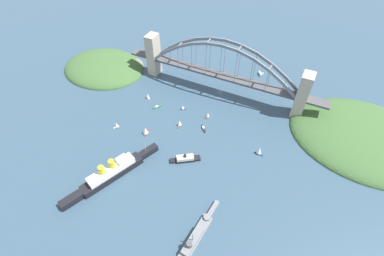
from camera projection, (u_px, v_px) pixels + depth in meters
name	position (u px, v px, depth m)	size (l,w,h in m)	color
ground_plane	(220.00, 92.00, 357.29)	(1400.00, 1400.00, 0.00)	#334C60
harbor_arch_bridge	(222.00, 73.00, 336.89)	(248.58, 17.05, 68.36)	#ADA38E
headland_west_shore	(368.00, 139.00, 301.50)	(159.05, 125.96, 28.21)	#3D6033
headland_east_shore	(106.00, 68.00, 392.93)	(113.55, 94.28, 25.33)	#3D6033
ocean_liner	(112.00, 173.00, 263.92)	(45.11, 96.99, 21.50)	black
naval_cruiser	(192.00, 243.00, 221.88)	(13.05, 83.97, 16.35)	slate
harbor_ferry_steamer	(185.00, 159.00, 280.03)	(28.10, 21.60, 7.88)	black
seaplane_taxiing_near_bridge	(261.00, 74.00, 380.88)	(8.03, 8.98, 4.87)	#B7B7B2
seaplane_second_in_formation	(238.00, 81.00, 369.05)	(9.85, 8.08, 5.09)	#B7B7B2
small_boat_0	(208.00, 115.00, 322.42)	(5.11, 6.69, 7.05)	brown
small_boat_1	(259.00, 150.00, 284.09)	(8.88, 5.95, 10.56)	#234C8C
small_boat_2	(116.00, 125.00, 310.74)	(5.40, 6.43, 7.78)	silver
small_boat_3	(148.00, 96.00, 345.57)	(6.52, 5.10, 7.93)	silver
small_boat_4	(179.00, 123.00, 312.94)	(5.23, 8.59, 7.89)	brown
small_boat_5	(145.00, 131.00, 303.78)	(7.04, 10.62, 9.55)	#B2231E
small_boat_6	(157.00, 107.00, 335.92)	(7.77, 11.28, 2.21)	#2D6B3D
small_boat_7	(203.00, 128.00, 311.45)	(8.91, 10.49, 2.18)	black
small_boat_8	(183.00, 107.00, 331.89)	(6.39, 4.64, 6.60)	#234C8C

